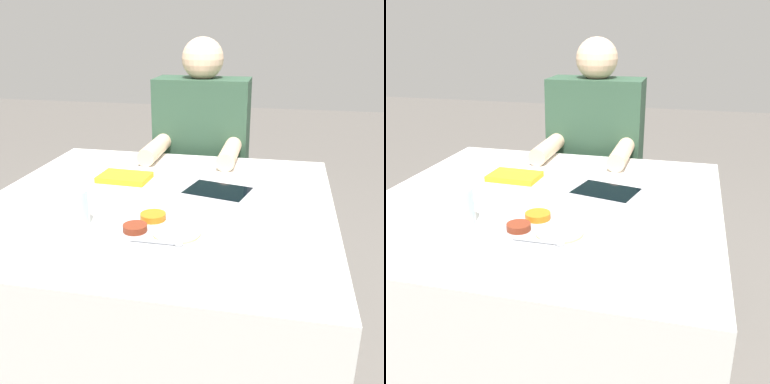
# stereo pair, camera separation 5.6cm
# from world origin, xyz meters

# --- Properties ---
(dining_table) EXTENTS (1.08, 1.06, 0.75)m
(dining_table) POSITION_xyz_m (0.00, 0.00, 0.37)
(dining_table) COLOR silver
(dining_table) RESTS_ON ground_plane
(thali_tray) EXTENTS (0.28, 0.28, 0.03)m
(thali_tray) POSITION_xyz_m (0.07, -0.22, 0.75)
(thali_tray) COLOR #B7BABF
(thali_tray) RESTS_ON dining_table
(red_notebook) EXTENTS (0.18, 0.13, 0.02)m
(red_notebook) POSITION_xyz_m (-0.17, 0.17, 0.75)
(red_notebook) COLOR silver
(red_notebook) RESTS_ON dining_table
(tablet_device) EXTENTS (0.25, 0.21, 0.01)m
(tablet_device) POSITION_xyz_m (0.17, 0.11, 0.75)
(tablet_device) COLOR #B7B7BC
(tablet_device) RESTS_ON dining_table
(person_diner) EXTENTS (0.41, 0.48, 1.22)m
(person_diner) POSITION_xyz_m (0.01, 0.69, 0.57)
(person_diner) COLOR black
(person_diner) RESTS_ON ground_plane
(drinking_glass) EXTENTS (0.07, 0.07, 0.10)m
(drinking_glass) POSITION_xyz_m (-0.17, -0.22, 0.80)
(drinking_glass) COLOR silver
(drinking_glass) RESTS_ON dining_table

